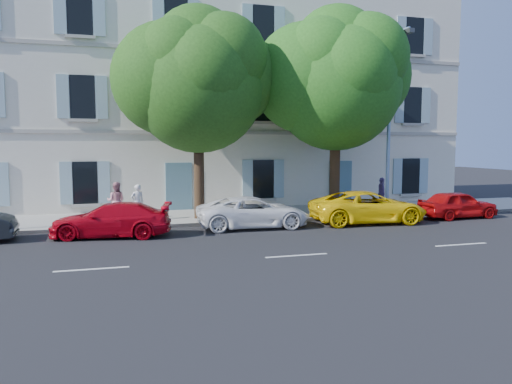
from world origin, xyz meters
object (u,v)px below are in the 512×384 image
object	(u,v)px
street_lamp	(391,112)
pedestrian_b	(116,201)
car_red_coupe	(111,220)
car_red_hatchback	(458,204)
pedestrian_a	(137,203)
car_yellow_supercar	(368,207)
car_white_coupe	(253,212)
tree_right	(336,86)
pedestrian_c	(382,193)
tree_left	(198,87)

from	to	relation	value
street_lamp	pedestrian_b	bearing A→B (deg)	174.14
car_red_coupe	car_red_hatchback	world-z (taller)	car_red_hatchback
car_red_hatchback	pedestrian_a	bearing A→B (deg)	77.81
car_red_coupe	car_yellow_supercar	size ratio (longest dim) A/B	0.87
car_white_coupe	tree_right	xyz separation A→B (m)	(4.61, 2.12, 5.46)
street_lamp	pedestrian_c	xyz separation A→B (m)	(0.27, 1.13, -3.97)
tree_left	car_red_hatchback	bearing A→B (deg)	-11.47
street_lamp	pedestrian_a	distance (m)	12.38
car_red_coupe	tree_right	xyz separation A→B (m)	(10.20, 2.58, 5.46)
car_white_coupe	pedestrian_c	world-z (taller)	pedestrian_c
car_red_hatchback	pedestrian_c	bearing A→B (deg)	36.92
tree_right	pedestrian_b	distance (m)	11.25
tree_right	pedestrian_a	distance (m)	10.47
tree_right	pedestrian_a	xyz separation A→B (m)	(-9.11, 0.16, -5.17)
car_yellow_supercar	pedestrian_a	distance (m)	9.94
car_red_coupe	car_yellow_supercar	world-z (taller)	car_yellow_supercar
pedestrian_a	pedestrian_b	world-z (taller)	pedestrian_b
car_white_coupe	pedestrian_a	xyz separation A→B (m)	(-4.50, 2.28, 0.29)
car_yellow_supercar	pedestrian_b	bearing A→B (deg)	78.01
pedestrian_b	street_lamp	bearing A→B (deg)	-171.75
car_yellow_supercar	tree_left	bearing A→B (deg)	74.71
car_red_coupe	street_lamp	distance (m)	13.65
car_yellow_supercar	tree_left	xyz separation A→B (m)	(-6.95, 2.47, 5.19)
car_white_coupe	pedestrian_b	distance (m)	6.10
car_yellow_supercar	street_lamp	distance (m)	5.03
pedestrian_b	car_yellow_supercar	bearing A→B (deg)	177.82
car_red_coupe	tree_right	bearing A→B (deg)	114.76
pedestrian_a	pedestrian_b	xyz separation A→B (m)	(-0.88, 0.58, 0.04)
pedestrian_b	tree_left	bearing A→B (deg)	-175.39
car_white_coupe	tree_right	world-z (taller)	tree_right
tree_left	pedestrian_a	world-z (taller)	tree_left
pedestrian_c	pedestrian_a	bearing A→B (deg)	109.44
car_red_coupe	pedestrian_a	size ratio (longest dim) A/B	2.80
tree_left	car_red_coupe	bearing A→B (deg)	-144.00
car_yellow_supercar	pedestrian_a	xyz separation A→B (m)	(-9.62, 2.49, 0.23)
pedestrian_c	car_white_coupe	bearing A→B (deg)	127.31
car_yellow_supercar	pedestrian_b	distance (m)	10.93
pedestrian_c	car_red_hatchback	bearing A→B (deg)	-122.90
car_white_coupe	tree_right	bearing A→B (deg)	-63.05
pedestrian_a	tree_right	bearing A→B (deg)	161.86
car_red_coupe	car_red_hatchback	distance (m)	15.39
car_white_coupe	pedestrian_c	xyz separation A→B (m)	(7.48, 2.71, 0.31)
car_white_coupe	pedestrian_c	bearing A→B (deg)	-67.87
car_yellow_supercar	car_red_hatchback	xyz separation A→B (m)	(4.68, 0.11, -0.06)
pedestrian_a	car_yellow_supercar	bearing A→B (deg)	148.37
tree_left	tree_right	distance (m)	6.45
car_yellow_supercar	tree_left	size ratio (longest dim) A/B	0.56
car_red_hatchback	pedestrian_c	world-z (taller)	pedestrian_c
street_lamp	pedestrian_c	distance (m)	4.14
tree_right	pedestrian_c	xyz separation A→B (m)	(2.87, 0.58, -5.15)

